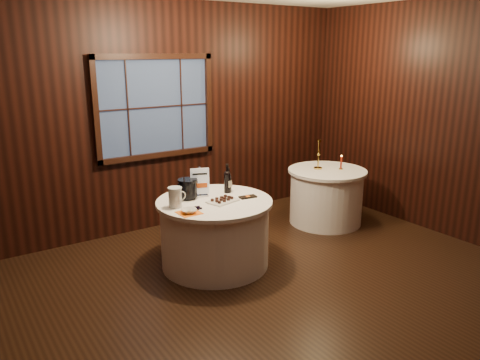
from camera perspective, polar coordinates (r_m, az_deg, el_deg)
ground at (r=4.70m, az=3.49°, el=-14.61°), size 6.00×6.00×0.00m
back_wall at (r=6.27m, az=-10.32°, el=7.82°), size 6.00×0.10×3.00m
main_table at (r=5.28m, az=-3.09°, el=-6.43°), size 1.28×1.28×0.77m
side_table at (r=6.67m, az=10.44°, el=-1.93°), size 1.08×1.08×0.77m
sign_stand at (r=5.26m, az=-4.88°, el=-0.78°), size 0.20×0.16×0.34m
port_bottle_left at (r=5.38m, az=-1.54°, el=-0.03°), size 0.08×0.09×0.34m
port_bottle_right at (r=5.41m, az=-1.41°, el=-0.18°), size 0.07×0.07×0.28m
ice_bucket at (r=5.19m, az=-6.36°, el=-1.03°), size 0.22×0.22×0.22m
chocolate_plate at (r=5.08m, az=-2.12°, el=-2.47°), size 0.37×0.29×0.05m
chocolate_box at (r=5.23m, az=0.96°, el=-2.07°), size 0.20×0.12×0.02m
grape_bunch at (r=4.87m, az=-5.29°, el=-3.36°), size 0.15×0.09×0.03m
glass_pitcher at (r=4.93m, az=-7.89°, el=-2.08°), size 0.20×0.15×0.21m
orange_napkin at (r=4.77m, az=-6.23°, el=-4.00°), size 0.22×0.22×0.00m
cracker_bowl at (r=4.76m, az=-6.23°, el=-3.76°), size 0.20×0.20×0.04m
brass_candlestick at (r=6.55m, az=9.53°, el=2.62°), size 0.12×0.12×0.41m
red_candle at (r=6.59m, az=12.22°, el=1.95°), size 0.05×0.05×0.20m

